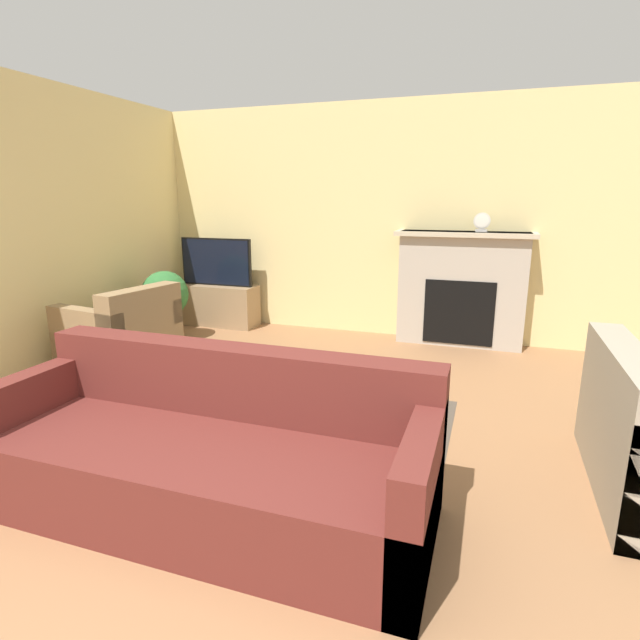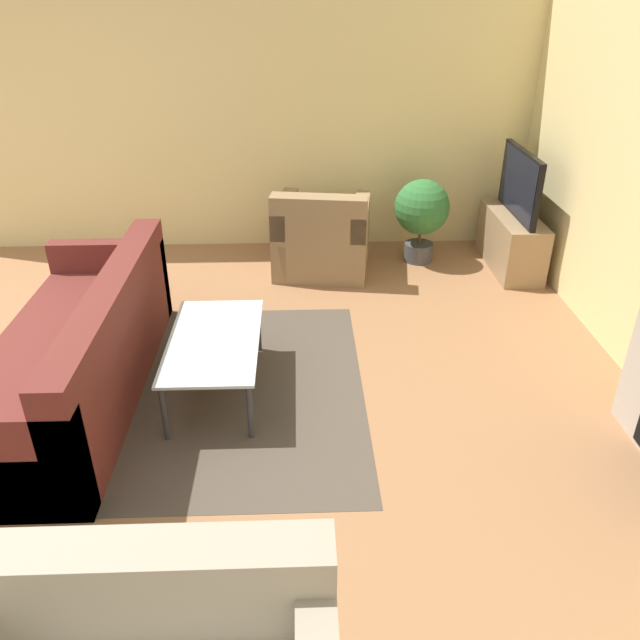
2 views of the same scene
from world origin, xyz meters
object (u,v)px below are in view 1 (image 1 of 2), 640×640
object	(u,v)px
tv	(216,262)
mantel_clock	(482,222)
armchair_by_window	(123,339)
coffee_table	(279,385)
couch_sectional	(210,458)
potted_plant	(165,298)

from	to	relation	value
tv	mantel_clock	size ratio (longest dim) A/B	4.77
armchair_by_window	tv	bearing A→B (deg)	-171.35
coffee_table	mantel_clock	bearing A→B (deg)	66.30
couch_sectional	coffee_table	bearing A→B (deg)	90.01
couch_sectional	potted_plant	distance (m)	3.46
armchair_by_window	coffee_table	distance (m)	2.15
coffee_table	mantel_clock	world-z (taller)	mantel_clock
armchair_by_window	coffee_table	size ratio (longest dim) A/B	0.88
tv	coffee_table	world-z (taller)	tv
coffee_table	potted_plant	bearing A→B (deg)	141.23
tv	armchair_by_window	bearing A→B (deg)	-89.70
coffee_table	potted_plant	world-z (taller)	potted_plant
tv	couch_sectional	size ratio (longest dim) A/B	0.41
couch_sectional	coffee_table	xyz separation A→B (m)	(-0.00, 0.91, 0.08)
potted_plant	coffee_table	bearing A→B (deg)	-38.77
couch_sectional	mantel_clock	bearing A→B (deg)	71.78
mantel_clock	coffee_table	bearing A→B (deg)	-113.70
coffee_table	potted_plant	xyz separation A→B (m)	(-2.19, 1.76, 0.14)
potted_plant	mantel_clock	xyz separation A→B (m)	(3.39, 0.97, 0.86)
armchair_by_window	potted_plant	size ratio (longest dim) A/B	1.19
tv	armchair_by_window	world-z (taller)	tv
couch_sectional	armchair_by_window	world-z (taller)	same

